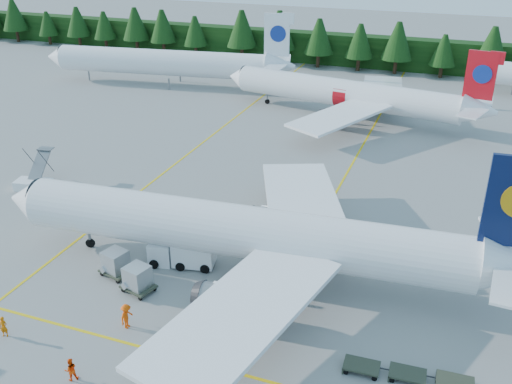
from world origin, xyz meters
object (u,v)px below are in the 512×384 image
(airliner_navy, at_px, (229,230))
(service_truck, at_px, (182,251))
(airliner_red, at_px, (340,93))
(airstairs, at_px, (35,182))

(airliner_navy, bearing_deg, service_truck, -175.98)
(airliner_navy, bearing_deg, airliner_red, 87.15)
(airliner_navy, xyz_separation_m, airstairs, (-26.37, 7.48, -3.06))
(airstairs, relative_size, service_truck, 0.96)
(airstairs, xyz_separation_m, service_truck, (22.23, -8.07, 0.58))
(airstairs, bearing_deg, airliner_red, 43.95)
(airliner_red, xyz_separation_m, airstairs, (-25.43, -36.52, -2.76))
(airliner_navy, distance_m, service_truck, 4.86)
(airliner_navy, bearing_deg, airstairs, 160.09)
(airliner_red, height_order, service_truck, airliner_red)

